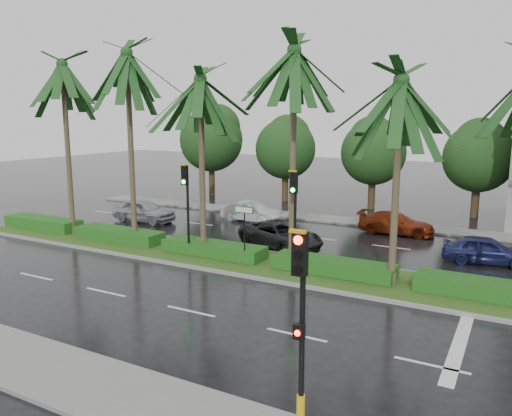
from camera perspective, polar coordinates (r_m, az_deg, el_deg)
The scene contains 17 objects.
ground at distance 21.78m, azimuth 0.33°, elevation -7.37°, with size 120.00×120.00×0.00m, color black.
near_sidewalk at distance 14.31m, azimuth -20.38°, elevation -17.71°, with size 40.00×2.40×0.12m, color slate.
far_sidewalk at distance 32.50m, azimuth 10.38°, elevation -1.47°, with size 40.00×2.00×0.12m, color slate.
median at distance 22.60m, azimuth 1.54°, elevation -6.50°, with size 36.00×4.00×0.15m.
hedge at distance 22.50m, azimuth 1.54°, elevation -5.60°, with size 35.20×1.40×0.60m.
lane_markings at distance 20.21m, azimuth 7.44°, elevation -8.87°, with size 34.00×13.06×0.01m.
palm_row at distance 22.30m, azimuth -1.31°, elevation 14.44°, with size 26.30×4.20×10.42m.
signal_near at distance 10.52m, azimuth 5.11°, elevation -12.83°, with size 0.34×0.45×4.36m.
signal_median_left at distance 23.43m, azimuth -7.97°, elevation 1.33°, with size 0.34×0.42×4.36m.
signal_median_right at distance 20.67m, azimuth 4.40°, elevation 0.20°, with size 0.34×0.42×4.36m.
street_sign at distance 22.12m, azimuth -1.36°, elevation -1.41°, with size 0.95×0.09×2.60m.
bg_trees at distance 37.38m, azimuth 12.58°, elevation 7.03°, with size 33.27×5.37×7.76m.
car_silver at distance 32.72m, azimuth -12.70°, elevation -0.30°, with size 4.25×1.71×1.45m, color #9FA2A6.
car_white at distance 32.00m, azimuth -0.59°, elevation -0.44°, with size 3.84×1.34×1.26m, color #B2B2B2.
car_darkgrey at distance 25.69m, azimuth 2.85°, elevation -3.07°, with size 4.83×2.23×1.34m, color black.
car_red at distance 29.76m, azimuth 15.71°, elevation -1.68°, with size 4.28×1.74×1.24m, color maroon.
car_blue at distance 25.20m, azimuth 24.78°, elevation -4.37°, with size 3.77×1.52×1.28m, color navy.
Camera 1 is at (9.79, -18.29, 6.64)m, focal length 35.00 mm.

